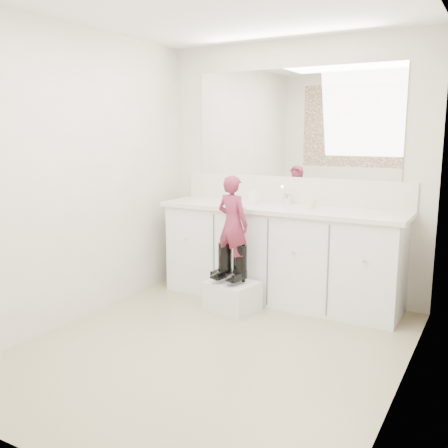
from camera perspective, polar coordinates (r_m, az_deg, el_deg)
The scene contains 19 objects.
floor at distance 3.78m, azimuth -1.27°, elevation -13.91°, with size 3.00×3.00×0.00m, color #817454.
ceiling at distance 3.55m, azimuth -1.44°, elevation 24.16°, with size 3.00×3.00×0.00m, color white.
wall_back at distance 4.81m, azimuth 7.87°, elevation 6.07°, with size 2.60×2.60×0.00m, color #C0B2A4.
wall_front at distance 2.32m, azimuth -20.68°, elevation 0.84°, with size 2.60×2.60×0.00m, color #C0B2A4.
wall_left at distance 4.27m, azimuth -16.57°, elevation 5.19°, with size 3.00×3.00×0.00m, color #C0B2A4.
wall_right at distance 3.02m, azimuth 20.42°, elevation 2.95°, with size 3.00×3.00×0.00m, color #C0B2A4.
vanity_cabinet at distance 4.68m, azimuth 6.39°, elevation -3.64°, with size 2.20×0.55×0.85m, color silver.
countertop at distance 4.58m, azimuth 6.43°, elevation 1.73°, with size 2.28×0.58×0.04m, color beige.
backsplash at distance 4.81m, azimuth 7.75°, elevation 3.86°, with size 2.28×0.03×0.25m, color beige.
mirror at distance 4.78m, azimuth 7.95°, elevation 11.32°, with size 2.00×0.02×1.00m, color white.
dot_panel at distance 2.30m, azimuth -21.22°, elevation 12.02°, with size 2.00×0.01×1.20m, color #472819.
faucet at distance 4.72m, azimuth 7.23°, elevation 2.83°, with size 0.08×0.08×0.10m, color silver.
cup at distance 4.52m, azimuth 9.94°, elevation 2.35°, with size 0.10×0.10×0.09m, color beige.
soap_bottle at distance 4.70m, azimuth 3.48°, elevation 3.33°, with size 0.08×0.08×0.18m, color white.
step_stool at distance 4.45m, azimuth 0.96°, elevation -8.25°, with size 0.41×0.34×0.26m, color silver.
boot_left at distance 4.40m, azimuth 0.11°, elevation -4.35°, with size 0.13×0.23×0.34m, color black, non-canonical shape.
boot_right at distance 4.33m, azimuth 1.85°, elevation -4.60°, with size 0.13×0.23×0.34m, color black, non-canonical shape.
toddler at distance 4.29m, azimuth 0.99°, elevation 0.02°, with size 0.31×0.20×0.84m, color #AB3460.
toothbrush at distance 4.23m, azimuth 1.78°, elevation 1.66°, with size 0.01×0.01×0.14m, color #E559AB.
Camera 1 is at (1.76, -2.96, 1.56)m, focal length 40.00 mm.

